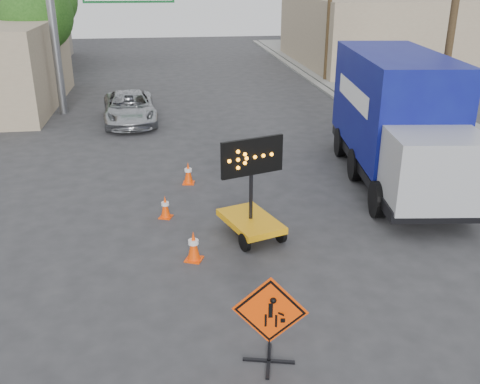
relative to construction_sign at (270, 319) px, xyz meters
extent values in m
plane|color=#2D2D30|center=(0.27, 0.49, -0.88)|extent=(100.00, 100.00, 0.00)
cube|color=gray|center=(7.47, 15.49, -0.82)|extent=(0.40, 60.00, 0.12)
cube|color=gray|center=(9.77, 15.49, -0.80)|extent=(4.00, 60.00, 0.15)
cube|color=tan|center=(13.27, 30.49, 1.42)|extent=(10.00, 14.00, 4.60)
cylinder|color=slate|center=(-6.23, 18.49, 2.52)|extent=(0.36, 0.36, 6.80)
cylinder|color=slate|center=(-8.23, 26.49, 3.62)|extent=(0.44, 0.44, 9.00)
cylinder|color=#44311D|center=(8.27, 10.49, 3.62)|extent=(0.26, 0.26, 9.00)
cylinder|color=#44311D|center=(8.27, 24.49, 3.62)|extent=(0.26, 0.26, 9.00)
cylinder|color=#44311D|center=(-7.73, 22.49, 0.75)|extent=(0.28, 0.28, 3.25)
sphere|color=#1C4714|center=(-7.73, 22.49, 3.30)|extent=(3.71, 3.71, 3.71)
cylinder|color=#44311D|center=(-8.73, 30.49, 0.92)|extent=(0.28, 0.28, 3.58)
cube|color=black|center=(0.00, 0.00, -0.86)|extent=(0.87, 0.27, 0.04)
cube|color=black|center=(0.00, 0.00, -0.86)|extent=(0.27, 0.87, 0.04)
cylinder|color=black|center=(0.00, 0.00, -0.53)|extent=(0.04, 0.04, 0.69)
cube|color=#FF4205|center=(0.00, 0.00, 0.16)|extent=(1.22, 0.32, 1.25)
cube|color=black|center=(0.00, 0.00, 0.16)|extent=(1.14, 0.28, 1.17)
cube|color=orange|center=(0.45, 4.70, -0.47)|extent=(1.60, 2.05, 0.16)
cylinder|color=black|center=(0.45, 4.70, 0.56)|extent=(0.09, 0.09, 1.98)
cube|color=black|center=(0.45, 4.70, 1.23)|extent=(1.56, 0.61, 0.90)
imported|color=#ABAEB2|center=(-3.04, 16.35, -0.22)|extent=(2.56, 4.91, 1.32)
cube|color=black|center=(5.49, 7.80, -0.27)|extent=(3.42, 8.32, 0.30)
cube|color=#080A64|center=(5.49, 8.60, 1.50)|extent=(3.29, 6.53, 3.03)
cube|color=#9EA0A5|center=(5.49, 4.56, 0.69)|extent=(2.53, 2.10, 1.82)
cube|color=#FF4205|center=(-1.04, 3.68, -0.86)|extent=(0.48, 0.48, 0.03)
cone|color=#FF4205|center=(-1.04, 3.68, -0.50)|extent=(0.29, 0.29, 0.69)
cylinder|color=silver|center=(-1.04, 3.68, -0.42)|extent=(0.23, 0.23, 0.10)
cube|color=#FF4205|center=(-1.65, 6.10, -0.86)|extent=(0.42, 0.42, 0.03)
cone|color=#FF4205|center=(-1.65, 6.10, -0.55)|extent=(0.25, 0.25, 0.60)
cylinder|color=silver|center=(-1.65, 6.10, -0.48)|extent=(0.20, 0.20, 0.09)
cube|color=#FF4205|center=(-0.90, 8.55, -0.86)|extent=(0.40, 0.40, 0.03)
cone|color=#FF4205|center=(-0.90, 8.55, -0.51)|extent=(0.28, 0.28, 0.67)
cylinder|color=silver|center=(-0.90, 8.55, -0.43)|extent=(0.23, 0.23, 0.10)
camera|label=1|loc=(-1.52, -7.16, 5.23)|focal=40.00mm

